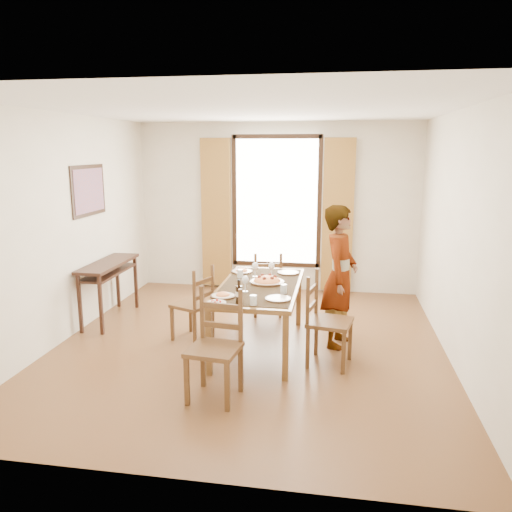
% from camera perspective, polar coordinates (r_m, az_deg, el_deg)
% --- Properties ---
extents(ground, '(5.00, 5.00, 0.00)m').
position_cam_1_polar(ground, '(6.01, -0.71, -10.15)').
color(ground, '#58331B').
rests_on(ground, ground).
extents(room_shell, '(4.60, 5.10, 2.74)m').
position_cam_1_polar(room_shell, '(5.74, -0.57, 4.75)').
color(room_shell, silver).
rests_on(room_shell, ground).
extents(console_table, '(0.38, 1.20, 0.80)m').
position_cam_1_polar(console_table, '(6.97, -16.50, -1.61)').
color(console_table, black).
rests_on(console_table, ground).
extents(dining_table, '(0.90, 1.76, 0.76)m').
position_cam_1_polar(dining_table, '(5.75, 0.42, -3.94)').
color(dining_table, brown).
rests_on(dining_table, ground).
extents(chair_west, '(0.53, 0.53, 0.92)m').
position_cam_1_polar(chair_west, '(6.10, -7.06, -5.66)').
color(chair_west, brown).
rests_on(chair_west, ground).
extents(chair_north, '(0.47, 0.47, 0.91)m').
position_cam_1_polar(chair_north, '(6.95, 1.33, -3.38)').
color(chair_north, brown).
rests_on(chair_north, ground).
extents(chair_south, '(0.50, 0.50, 1.02)m').
position_cam_1_polar(chair_south, '(4.70, -4.65, -10.53)').
color(chair_south, brown).
rests_on(chair_south, ground).
extents(chair_east, '(0.52, 0.52, 1.00)m').
position_cam_1_polar(chair_east, '(5.42, 8.07, -7.55)').
color(chair_east, brown).
rests_on(chair_east, ground).
extents(man, '(0.76, 0.63, 1.66)m').
position_cam_1_polar(man, '(5.87, 9.56, -2.32)').
color(man, gray).
rests_on(man, ground).
extents(plate_sw, '(0.27, 0.27, 0.05)m').
position_cam_1_polar(plate_sw, '(5.27, -3.81, -4.41)').
color(plate_sw, silver).
rests_on(plate_sw, dining_table).
extents(plate_se, '(0.27, 0.27, 0.05)m').
position_cam_1_polar(plate_se, '(5.17, 2.55, -4.71)').
color(plate_se, silver).
rests_on(plate_se, dining_table).
extents(plate_nw, '(0.27, 0.27, 0.05)m').
position_cam_1_polar(plate_nw, '(6.29, -1.65, -1.63)').
color(plate_nw, silver).
rests_on(plate_nw, dining_table).
extents(plate_ne, '(0.27, 0.27, 0.05)m').
position_cam_1_polar(plate_ne, '(6.24, 3.72, -1.76)').
color(plate_ne, silver).
rests_on(plate_ne, dining_table).
extents(pasta_platter, '(0.40, 0.40, 0.10)m').
position_cam_1_polar(pasta_platter, '(5.79, 1.28, -2.62)').
color(pasta_platter, '#D0481A').
rests_on(pasta_platter, dining_table).
extents(caprese_plate, '(0.20, 0.20, 0.04)m').
position_cam_1_polar(caprese_plate, '(5.05, -4.56, -5.24)').
color(caprese_plate, silver).
rests_on(caprese_plate, dining_table).
extents(wine_glass_a, '(0.08, 0.08, 0.18)m').
position_cam_1_polar(wine_glass_a, '(5.42, -1.24, -3.18)').
color(wine_glass_a, white).
rests_on(wine_glass_a, dining_table).
extents(wine_glass_b, '(0.08, 0.08, 0.18)m').
position_cam_1_polar(wine_glass_b, '(6.06, 1.78, -1.53)').
color(wine_glass_b, white).
rests_on(wine_glass_b, dining_table).
extents(wine_glass_c, '(0.08, 0.08, 0.18)m').
position_cam_1_polar(wine_glass_c, '(6.05, -0.11, -1.56)').
color(wine_glass_c, white).
rests_on(wine_glass_c, dining_table).
extents(tumbler_a, '(0.07, 0.07, 0.10)m').
position_cam_1_polar(tumbler_a, '(5.38, 3.18, -3.77)').
color(tumbler_a, silver).
rests_on(tumbler_a, dining_table).
extents(tumbler_b, '(0.07, 0.07, 0.10)m').
position_cam_1_polar(tumbler_b, '(6.03, -1.81, -2.01)').
color(tumbler_b, silver).
rests_on(tumbler_b, dining_table).
extents(tumbler_c, '(0.07, 0.07, 0.10)m').
position_cam_1_polar(tumbler_c, '(4.99, -0.31, -5.06)').
color(tumbler_c, silver).
rests_on(tumbler_c, dining_table).
extents(wine_bottle, '(0.07, 0.07, 0.25)m').
position_cam_1_polar(wine_bottle, '(5.02, -1.96, -4.07)').
color(wine_bottle, black).
rests_on(wine_bottle, dining_table).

